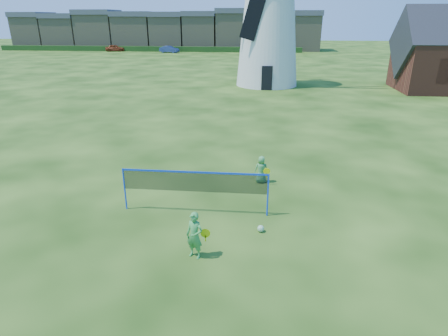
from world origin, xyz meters
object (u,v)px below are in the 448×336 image
badminton_net (195,182)px  player_girl (195,235)px  windmill (269,17)px  play_ball (261,229)px  car_left (115,48)px  car_right (169,49)px  player_boy (261,169)px

badminton_net → player_girl: size_ratio=3.60×
windmill → play_ball: windmill is taller
car_left → car_right: bearing=-113.0°
player_girl → player_boy: bearing=94.1°
badminton_net → car_right: size_ratio=1.32×
car_right → windmill: bearing=-140.1°
player_boy → player_girl: bearing=69.0°
player_boy → badminton_net: bearing=48.7°
play_ball → car_right: bearing=105.8°
car_right → car_left: bearing=93.3°
badminton_net → car_right: (-16.01, 63.62, -0.51)m
player_girl → play_ball: player_girl is taller
windmill → player_girl: (-2.18, -29.95, -5.69)m
player_girl → car_right: player_girl is taller
player_girl → play_ball: 2.48m
windmill → player_girl: windmill is taller
windmill → play_ball: bearing=-90.7°
car_right → player_girl: bearing=-153.3°
player_boy → play_ball: size_ratio=5.19×
player_boy → car_right: 63.49m
player_boy → play_ball: player_boy is taller
windmill → player_boy: 25.18m
windmill → car_right: bearing=117.2°
badminton_net → windmill: bearing=84.5°
windmill → badminton_net: windmill is taller
player_girl → player_boy: player_girl is taller
badminton_net → player_boy: badminton_net is taller
player_girl → play_ball: size_ratio=6.38×
player_girl → car_left: player_girl is taller
badminton_net → car_right: bearing=104.1°
car_right → badminton_net: bearing=-153.1°
badminton_net → player_boy: 3.66m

